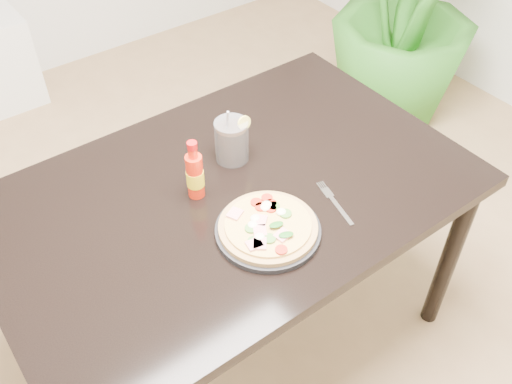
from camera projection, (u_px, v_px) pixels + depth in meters
floor at (265, 320)px, 2.22m from camera, size 4.50×4.50×0.00m
dining_table at (232, 209)px, 1.72m from camera, size 1.40×0.90×0.75m
plate at (268, 231)px, 1.53m from camera, size 0.29×0.29×0.02m
pizza at (268, 226)px, 1.52m from camera, size 0.27×0.27×0.03m
hot_sauce_bottle at (195, 175)px, 1.59m from camera, size 0.06×0.06×0.19m
cola_cup at (232, 142)px, 1.72m from camera, size 0.11×0.10×0.19m
fork at (334, 202)px, 1.62m from camera, size 0.06×0.19×0.00m
plant_pot at (391, 92)px, 3.15m from camera, size 0.28×0.28×0.22m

